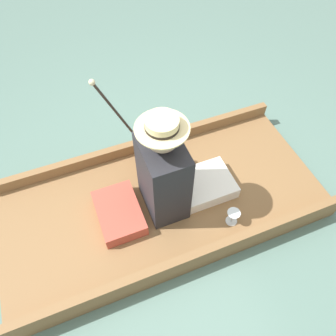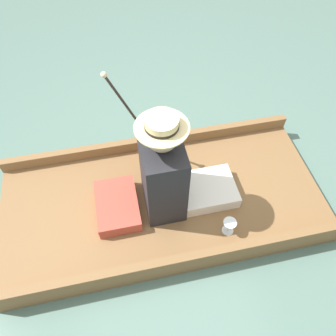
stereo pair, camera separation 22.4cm
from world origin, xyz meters
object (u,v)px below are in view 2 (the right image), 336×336
wine_glass (229,225)px  teddy_bear (153,153)px  seated_person (170,175)px  walking_cane (130,111)px

wine_glass → teddy_bear: bearing=-149.0°
seated_person → walking_cane: 0.58m
teddy_bear → wine_glass: size_ratio=2.81×
seated_person → teddy_bear: 0.41m
teddy_bear → seated_person: bearing=9.8°
seated_person → teddy_bear: seated_person is taller
teddy_bear → walking_cane: size_ratio=0.41×
walking_cane → teddy_bear: bearing=41.1°
seated_person → teddy_bear: bearing=-169.0°
wine_glass → walking_cane: 1.11m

